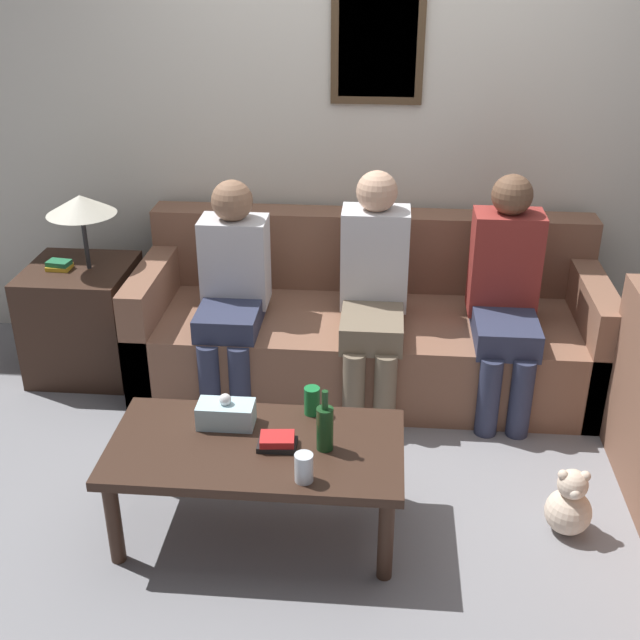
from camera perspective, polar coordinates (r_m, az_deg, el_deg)
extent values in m
plane|color=gray|center=(4.03, 3.05, -7.70)|extent=(16.00, 16.00, 0.00)
cube|color=silver|center=(4.46, 3.96, 13.92)|extent=(9.00, 0.06, 2.60)
cube|color=#4C3823|center=(4.35, 4.12, 18.95)|extent=(0.48, 0.02, 0.60)
cube|color=silver|center=(4.34, 4.12, 18.94)|extent=(0.40, 0.01, 0.52)
cube|color=brown|center=(4.34, 3.35, -1.88)|extent=(2.42, 0.90, 0.41)
cube|color=brown|center=(4.48, 3.64, 5.03)|extent=(2.42, 0.20, 0.43)
cube|color=brown|center=(4.45, -11.44, 0.10)|extent=(0.14, 0.90, 0.65)
cube|color=brown|center=(4.41, 18.36, -1.02)|extent=(0.14, 0.90, 0.65)
cube|color=#382319|center=(3.21, -4.58, -9.07)|extent=(1.17, 0.60, 0.04)
cylinder|color=#382319|center=(3.28, -14.45, -13.73)|extent=(0.06, 0.06, 0.38)
cylinder|color=#382319|center=(3.12, 4.69, -15.18)|extent=(0.06, 0.06, 0.38)
cylinder|color=#382319|center=(3.63, -12.12, -8.99)|extent=(0.06, 0.06, 0.38)
cylinder|color=#382319|center=(3.49, 4.79, -10.01)|extent=(0.06, 0.06, 0.38)
cube|color=#382319|center=(4.58, -16.42, 0.05)|extent=(0.55, 0.55, 0.61)
cylinder|color=#262628|center=(4.38, -16.35, 5.51)|extent=(0.02, 0.02, 0.32)
cone|color=beige|center=(4.32, -16.67, 7.87)|extent=(0.36, 0.36, 0.10)
cube|color=gold|center=(4.47, -18.04, 3.59)|extent=(0.12, 0.10, 0.02)
cube|color=#237547|center=(4.46, -18.08, 3.87)|extent=(0.13, 0.09, 0.03)
cylinder|color=#19421E|center=(3.12, 0.35, -7.73)|extent=(0.07, 0.07, 0.18)
cylinder|color=#19421E|center=(3.05, 0.35, -5.71)|extent=(0.03, 0.03, 0.08)
cylinder|color=silver|center=(2.97, -1.15, -10.45)|extent=(0.07, 0.07, 0.11)
cube|color=black|center=(3.18, -3.05, -8.84)|extent=(0.15, 0.10, 0.02)
cube|color=red|center=(3.16, -3.06, -8.46)|extent=(0.14, 0.11, 0.03)
cylinder|color=#197A38|center=(3.34, -0.57, -5.76)|extent=(0.07, 0.07, 0.12)
cube|color=silver|center=(3.30, -6.70, -6.67)|extent=(0.23, 0.12, 0.10)
sphere|color=white|center=(3.26, -6.76, -5.64)|extent=(0.05, 0.05, 0.05)
cube|color=#2D334C|center=(4.08, -6.42, 0.09)|extent=(0.31, 0.41, 0.14)
cylinder|color=#2D334C|center=(4.04, -7.85, -4.40)|extent=(0.11, 0.11, 0.41)
cylinder|color=#2D334C|center=(4.01, -5.70, -4.52)|extent=(0.11, 0.11, 0.41)
cube|color=silver|center=(4.17, -6.06, 4.17)|extent=(0.34, 0.22, 0.46)
sphere|color=#8C664C|center=(4.05, -6.28, 8.43)|extent=(0.21, 0.21, 0.21)
cube|color=#756651|center=(4.01, 3.72, -0.27)|extent=(0.31, 0.46, 0.14)
cylinder|color=#756651|center=(3.93, 2.41, -5.06)|extent=(0.11, 0.11, 0.41)
cylinder|color=#756651|center=(3.93, 4.64, -5.15)|extent=(0.11, 0.11, 0.41)
cube|color=silver|center=(4.11, 3.92, 4.40)|extent=(0.34, 0.22, 0.52)
sphere|color=tan|center=(3.99, 4.07, 9.11)|extent=(0.21, 0.21, 0.21)
cube|color=#2D334C|center=(4.05, 13.00, -0.66)|extent=(0.31, 0.44, 0.14)
cylinder|color=#2D334C|center=(3.97, 11.90, -5.36)|extent=(0.11, 0.11, 0.41)
cylinder|color=#2D334C|center=(3.99, 14.09, -5.41)|extent=(0.11, 0.11, 0.41)
cube|color=maroon|center=(4.14, 13.00, 3.97)|extent=(0.34, 0.22, 0.53)
sphere|color=brown|center=(4.02, 13.51, 8.65)|extent=(0.20, 0.20, 0.20)
sphere|color=beige|center=(3.52, 17.22, -12.89)|extent=(0.19, 0.19, 0.19)
sphere|color=beige|center=(3.44, 17.53, -11.08)|extent=(0.12, 0.12, 0.12)
sphere|color=beige|center=(3.40, 16.91, -10.50)|extent=(0.04, 0.04, 0.04)
sphere|color=beige|center=(3.42, 18.35, -10.50)|extent=(0.04, 0.04, 0.04)
sphere|color=#FFEAD1|center=(3.40, 17.68, -11.67)|extent=(0.05, 0.05, 0.05)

